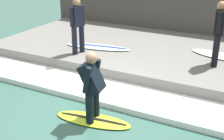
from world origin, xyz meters
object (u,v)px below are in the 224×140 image
Objects in this scene: surfboard_waiting_far at (98,47)px; surfboard_waiting_near at (219,56)px; surfer_waiting_near at (219,30)px; surfboard_riding at (93,120)px; surfer_waiting_far at (78,23)px; surfer_riding at (92,83)px.

surfboard_waiting_near is at bearing -75.53° from surfboard_waiting_far.
surfer_waiting_near is 3.57m from surfboard_waiting_far.
surfer_waiting_far is (2.51, 1.97, 1.25)m from surfboard_riding.
surfboard_waiting_near is at bearing -66.96° from surfer_waiting_far.
surfer_waiting_far is at bearing 38.15° from surfboard_riding.
surfboard_waiting_far is (-0.89, 3.46, 0.00)m from surfboard_waiting_near.
surfboard_waiting_near is 0.85× the size of surfboard_waiting_far.
surfer_waiting_near is at bearing 179.15° from surfboard_waiting_near.
surfboard_riding is 1.00× the size of surfer_waiting_near.
surfer_waiting_far reaches higher than surfboard_waiting_near.
surfer_riding is at bearing -141.85° from surfer_waiting_far.
surfer_waiting_near reaches higher than surfer_riding.
surfer_waiting_near is at bearing -76.97° from surfer_waiting_far.
surfer_riding reaches higher than surfboard_waiting_near.
surfer_waiting_far is (-0.86, 3.70, -0.05)m from surfer_waiting_near.
surfer_waiting_near reaches higher than surfboard_waiting_near.
surfboard_riding is 4.46m from surfboard_waiting_near.
surfer_waiting_near is 1.05× the size of surfer_waiting_far.
surfboard_waiting_far reaches higher than surfboard_riding.
surfer_waiting_near is at bearing -27.19° from surfboard_riding.
surfboard_riding is 0.93× the size of surfboard_waiting_near.
surfboard_waiting_near is 1.13× the size of surfer_waiting_far.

